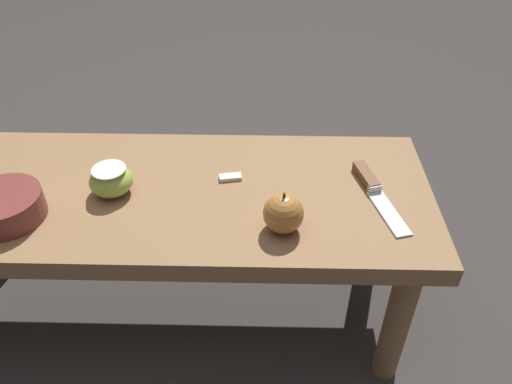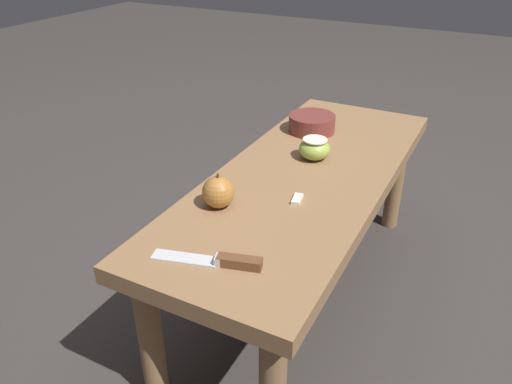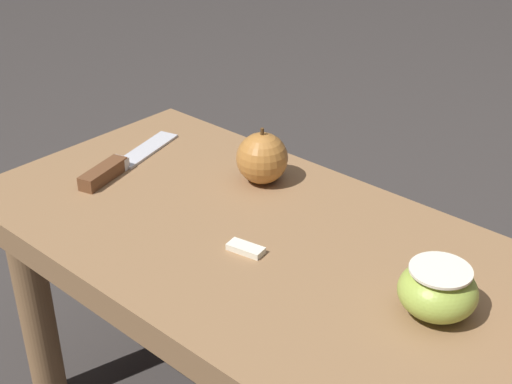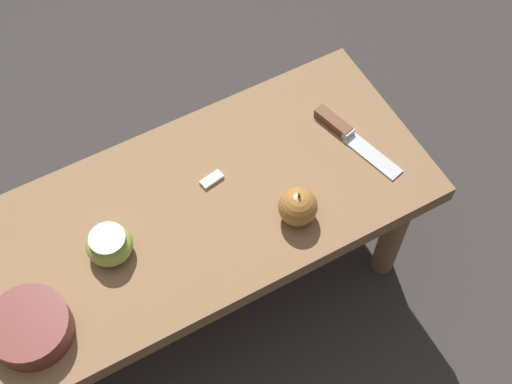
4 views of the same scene
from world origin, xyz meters
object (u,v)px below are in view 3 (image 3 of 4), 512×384
(knife, at_px, (117,166))
(apple_whole, at_px, (262,158))
(apple_cut, at_px, (438,290))
(wooden_bench, at_px, (356,322))

(knife, xyz_separation_m, apple_whole, (0.18, 0.12, 0.03))
(knife, xyz_separation_m, apple_cut, (0.51, 0.02, 0.02))
(wooden_bench, relative_size, apple_whole, 13.15)
(apple_whole, xyz_separation_m, apple_cut, (0.33, -0.10, -0.01))
(knife, bearing_deg, apple_whole, -72.04)
(wooden_bench, xyz_separation_m, apple_whole, (-0.24, 0.11, 0.09))
(apple_cut, bearing_deg, knife, -177.88)
(wooden_bench, distance_m, knife, 0.43)
(apple_cut, bearing_deg, apple_whole, 163.53)
(apple_whole, bearing_deg, wooden_bench, -24.12)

